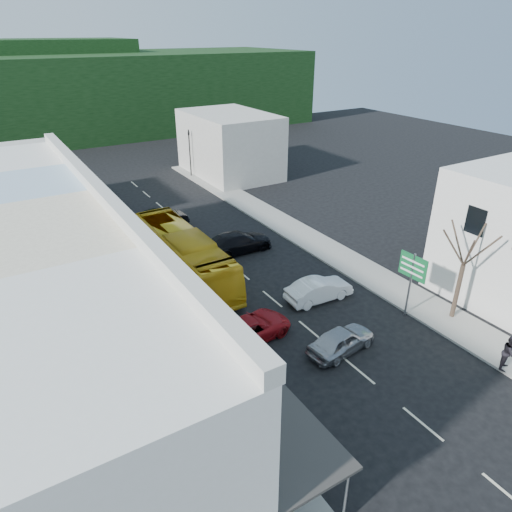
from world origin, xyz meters
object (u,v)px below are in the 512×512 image
(car_red, at_px, (251,328))
(car_white, at_px, (319,290))
(car_silver, at_px, (341,340))
(traffic_signal, at_px, (190,154))
(street_tree, at_px, (463,265))
(bus, at_px, (184,257))
(direction_sign, at_px, (410,286))
(pedestrian_right, at_px, (509,354))
(pedestrian_left, at_px, (146,328))

(car_red, bearing_deg, car_white, -83.41)
(car_silver, xyz_separation_m, car_white, (2.21, 4.70, 0.00))
(car_silver, relative_size, traffic_signal, 0.82)
(car_red, xyz_separation_m, street_tree, (11.21, -4.49, 2.85))
(bus, distance_m, car_red, 8.45)
(car_red, height_order, direction_sign, direction_sign)
(pedestrian_right, xyz_separation_m, direction_sign, (-0.50, 6.09, 1.05))
(bus, relative_size, pedestrian_right, 6.82)
(car_white, xyz_separation_m, pedestrian_left, (-10.77, 1.25, 0.30))
(direction_sign, bearing_deg, car_white, 126.46)
(bus, bearing_deg, car_red, -87.93)
(car_white, bearing_deg, traffic_signal, -5.43)
(bus, distance_m, pedestrian_left, 7.57)
(direction_sign, relative_size, traffic_signal, 0.76)
(car_red, relative_size, traffic_signal, 0.85)
(bus, xyz_separation_m, direction_sign, (9.39, -11.24, 0.50))
(car_white, relative_size, pedestrian_left, 2.59)
(car_white, bearing_deg, pedestrian_right, -156.65)
(pedestrian_right, relative_size, traffic_signal, 0.32)
(traffic_signal, bearing_deg, direction_sign, 83.06)
(bus, relative_size, car_red, 2.52)
(car_silver, bearing_deg, pedestrian_left, 48.24)
(pedestrian_left, relative_size, traffic_signal, 0.32)
(traffic_signal, bearing_deg, car_white, 76.31)
(bus, height_order, pedestrian_right, bus)
(pedestrian_right, distance_m, street_tree, 5.37)
(pedestrian_left, distance_m, street_tree, 17.87)
(bus, distance_m, traffic_signal, 24.12)
(bus, bearing_deg, car_silver, -72.14)
(bus, height_order, traffic_signal, traffic_signal)
(pedestrian_left, height_order, direction_sign, direction_sign)
(car_white, bearing_deg, direction_sign, -138.13)
(street_tree, bearing_deg, bus, 131.81)
(car_white, distance_m, car_red, 5.87)
(car_white, height_order, street_tree, street_tree)
(car_white, xyz_separation_m, traffic_signal, (4.14, 28.96, 1.99))
(direction_sign, bearing_deg, car_silver, -176.54)
(bus, relative_size, car_silver, 2.64)
(car_silver, height_order, pedestrian_right, pedestrian_right)
(car_white, bearing_deg, car_red, 105.16)
(direction_sign, distance_m, street_tree, 3.09)
(car_silver, distance_m, car_red, 4.92)
(car_white, height_order, pedestrian_right, pedestrian_right)
(car_silver, distance_m, pedestrian_right, 8.18)
(bus, distance_m, pedestrian_right, 19.96)
(direction_sign, relative_size, street_tree, 0.58)
(car_silver, bearing_deg, pedestrian_right, -139.21)
(car_white, relative_size, car_red, 0.96)
(pedestrian_right, bearing_deg, bus, 100.36)
(direction_sign, height_order, street_tree, street_tree)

